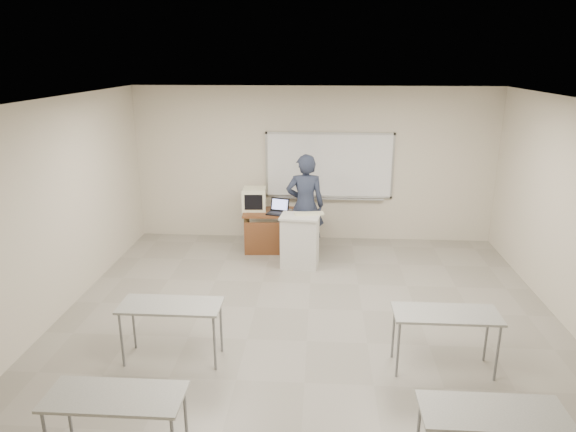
# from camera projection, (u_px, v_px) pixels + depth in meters

# --- Properties ---
(floor) EXTENTS (7.00, 8.00, 0.01)m
(floor) POSITION_uv_depth(u_px,v_px,m) (307.00, 341.00, 6.63)
(floor) COLOR gray
(floor) RESTS_ON ground
(whiteboard) EXTENTS (2.48, 0.10, 1.31)m
(whiteboard) POSITION_uv_depth(u_px,v_px,m) (329.00, 166.00, 9.95)
(whiteboard) COLOR white
(whiteboard) RESTS_ON floor
(student_desks) EXTENTS (4.40, 2.20, 0.73)m
(student_desks) POSITION_uv_depth(u_px,v_px,m) (303.00, 353.00, 5.14)
(student_desks) COLOR #A9AAA3
(student_desks) RESTS_ON floor
(instructor_desk) EXTENTS (1.35, 0.67, 0.75)m
(instructor_desk) POSITION_uv_depth(u_px,v_px,m) (279.00, 224.00, 9.55)
(instructor_desk) COLOR brown
(instructor_desk) RESTS_ON floor
(podium) EXTENTS (0.66, 0.48, 0.92)m
(podium) POSITION_uv_depth(u_px,v_px,m) (300.00, 241.00, 8.89)
(podium) COLOR silver
(podium) RESTS_ON floor
(crt_monitor) EXTENTS (0.44, 0.49, 0.42)m
(crt_monitor) POSITION_uv_depth(u_px,v_px,m) (254.00, 199.00, 9.68)
(crt_monitor) COLOR beige
(crt_monitor) RESTS_ON instructor_desk
(laptop) EXTENTS (0.36, 0.33, 0.26)m
(laptop) POSITION_uv_depth(u_px,v_px,m) (277.00, 210.00, 9.46)
(laptop) COLOR black
(laptop) RESTS_ON instructor_desk
(mouse) EXTENTS (0.11, 0.09, 0.04)m
(mouse) POSITION_uv_depth(u_px,v_px,m) (290.00, 210.00, 9.62)
(mouse) COLOR #B4B7BB
(mouse) RESTS_ON instructor_desk
(keyboard) EXTENTS (0.52, 0.25, 0.03)m
(keyboard) POSITION_uv_depth(u_px,v_px,m) (309.00, 214.00, 8.81)
(keyboard) COLOR beige
(keyboard) RESTS_ON podium
(presenter) EXTENTS (0.71, 0.48, 1.89)m
(presenter) POSITION_uv_depth(u_px,v_px,m) (305.00, 206.00, 9.26)
(presenter) COLOR black
(presenter) RESTS_ON floor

